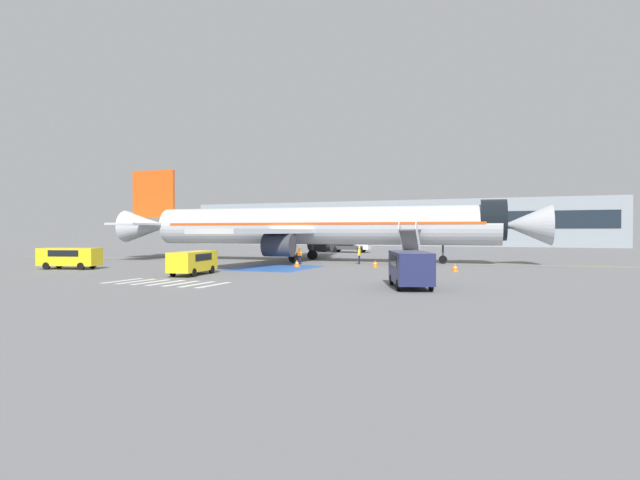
% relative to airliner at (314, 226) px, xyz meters
% --- Properties ---
extents(ground_plane, '(600.00, 600.00, 0.00)m').
position_rel_airliner_xyz_m(ground_plane, '(1.60, 0.47, -3.90)').
color(ground_plane, slate).
extents(apron_leadline_yellow, '(81.64, 7.36, 0.01)m').
position_rel_airliner_xyz_m(apron_leadline_yellow, '(0.56, 0.05, -3.90)').
color(apron_leadline_yellow, gold).
rests_on(apron_leadline_yellow, ground_plane).
extents(apron_stand_patch_blue, '(6.64, 8.37, 0.01)m').
position_rel_airliner_xyz_m(apron_stand_patch_blue, '(0.56, -10.56, -3.90)').
color(apron_stand_patch_blue, '#2856A8').
rests_on(apron_stand_patch_blue, ground_plane).
extents(apron_walkway_bar_0, '(0.44, 3.60, 0.01)m').
position_rel_airliner_xyz_m(apron_walkway_bar_0, '(-3.64, -24.80, -3.90)').
color(apron_walkway_bar_0, silver).
rests_on(apron_walkway_bar_0, ground_plane).
extents(apron_walkway_bar_1, '(0.44, 3.60, 0.01)m').
position_rel_airliner_xyz_m(apron_walkway_bar_1, '(-2.44, -24.80, -3.90)').
color(apron_walkway_bar_1, silver).
rests_on(apron_walkway_bar_1, ground_plane).
extents(apron_walkway_bar_2, '(0.44, 3.60, 0.01)m').
position_rel_airliner_xyz_m(apron_walkway_bar_2, '(-1.24, -24.80, -3.90)').
color(apron_walkway_bar_2, silver).
rests_on(apron_walkway_bar_2, ground_plane).
extents(apron_walkway_bar_3, '(0.44, 3.60, 0.01)m').
position_rel_airliner_xyz_m(apron_walkway_bar_3, '(-0.04, -24.80, -3.90)').
color(apron_walkway_bar_3, silver).
rests_on(apron_walkway_bar_3, ground_plane).
extents(apron_walkway_bar_4, '(0.44, 3.60, 0.01)m').
position_rel_airliner_xyz_m(apron_walkway_bar_4, '(1.16, -24.80, -3.90)').
color(apron_walkway_bar_4, silver).
rests_on(apron_walkway_bar_4, ground_plane).
extents(apron_walkway_bar_5, '(0.44, 3.60, 0.01)m').
position_rel_airliner_xyz_m(apron_walkway_bar_5, '(2.36, -24.80, -3.90)').
color(apron_walkway_bar_5, silver).
rests_on(apron_walkway_bar_5, ground_plane).
extents(apron_walkway_bar_6, '(0.44, 3.60, 0.01)m').
position_rel_airliner_xyz_m(apron_walkway_bar_6, '(3.56, -24.80, -3.90)').
color(apron_walkway_bar_6, silver).
rests_on(apron_walkway_bar_6, ground_plane).
extents(airliner, '(48.72, 33.15, 10.73)m').
position_rel_airliner_xyz_m(airliner, '(0.00, 0.00, 0.00)').
color(airliner, '#B7BCC4').
rests_on(airliner, ground_plane).
extents(boarding_stairs_forward, '(2.61, 5.38, 4.34)m').
position_rel_airliner_xyz_m(boarding_stairs_forward, '(11.35, -3.61, -2.87)').
color(boarding_stairs_forward, '#ADB2BA').
rests_on(boarding_stairs_forward, ground_plane).
extents(fuel_tanker, '(9.21, 3.20, 3.69)m').
position_rel_airliner_xyz_m(fuel_tanker, '(-5.21, 23.49, -2.02)').
color(fuel_tanker, '#38383D').
rests_on(fuel_tanker, ground_plane).
extents(service_van_0, '(5.44, 3.16, 1.84)m').
position_rel_airliner_xyz_m(service_van_0, '(-15.59, -18.40, -2.78)').
color(service_van_0, yellow).
rests_on(service_van_0, ground_plane).
extents(service_van_1, '(3.57, 5.31, 2.11)m').
position_rel_airliner_xyz_m(service_van_1, '(15.11, -21.80, -2.64)').
color(service_van_1, '#1E234C').
rests_on(service_van_1, ground_plane).
extents(service_van_2, '(2.52, 5.15, 1.78)m').
position_rel_airliner_xyz_m(service_van_2, '(-1.90, -19.40, -2.81)').
color(service_van_2, yellow).
rests_on(service_van_2, ground_plane).
extents(ground_crew_0, '(0.27, 0.45, 1.80)m').
position_rel_airliner_xyz_m(ground_crew_0, '(6.05, -2.68, -2.86)').
color(ground_crew_0, '#191E38').
rests_on(ground_crew_0, ground_plane).
extents(ground_crew_1, '(0.49, 0.38, 1.79)m').
position_rel_airliner_xyz_m(ground_crew_1, '(0.60, -5.22, -2.87)').
color(ground_crew_1, '#191E38').
rests_on(ground_crew_1, ground_plane).
extents(ground_crew_2, '(0.42, 0.49, 1.77)m').
position_rel_airliner_xyz_m(ground_crew_2, '(-0.25, -4.52, -2.88)').
color(ground_crew_2, '#2D2D33').
rests_on(ground_crew_2, ground_plane).
extents(traffic_cone_0, '(0.59, 0.59, 0.65)m').
position_rel_airliner_xyz_m(traffic_cone_0, '(1.72, -8.38, -3.57)').
color(traffic_cone_0, orange).
rests_on(traffic_cone_0, ground_plane).
extents(traffic_cone_1, '(0.58, 0.58, 0.64)m').
position_rel_airliner_xyz_m(traffic_cone_1, '(8.67, -6.21, -3.58)').
color(traffic_cone_1, orange).
rests_on(traffic_cone_1, ground_plane).
extents(traffic_cone_2, '(0.60, 0.60, 0.67)m').
position_rel_airliner_xyz_m(traffic_cone_2, '(16.13, -8.70, -3.57)').
color(traffic_cone_2, orange).
rests_on(traffic_cone_2, ground_plane).
extents(terminal_building, '(100.70, 12.10, 10.51)m').
position_rel_airliner_xyz_m(terminal_building, '(-8.62, 68.37, 1.35)').
color(terminal_building, '#89939E').
rests_on(terminal_building, ground_plane).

